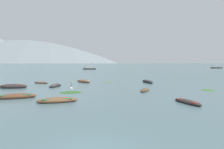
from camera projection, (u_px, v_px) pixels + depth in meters
The scene contains 18 objects.
ground_plane at pixel (127, 63), 1500.39m from camera, with size 6000.00×6000.00×0.00m, color #476066.
mountain_2 at pixel (49, 39), 1482.62m from camera, with size 1446.02×1446.02×378.97m, color slate.
mountain_3 at pixel (128, 51), 1443.87m from camera, with size 471.31×471.31×186.92m, color slate.
rowboat_0 at pixel (145, 90), 27.30m from camera, with size 1.95×3.28×0.46m.
rowboat_1 at pixel (148, 82), 38.76m from camera, with size 2.43×4.65×0.69m.
rowboat_3 at pixel (41, 83), 37.32m from camera, with size 3.33×1.49×0.46m.
rowboat_4 at pixel (13, 86), 30.53m from camera, with size 4.52×2.13×0.85m.
rowboat_5 at pixel (55, 86), 32.36m from camera, with size 1.58×3.76×0.61m.
rowboat_6 at pixel (16, 96), 21.85m from camera, with size 4.59×2.92×0.70m.
rowboat_7 at pixel (57, 100), 19.71m from camera, with size 4.36×2.69×0.64m.
rowboat_8 at pixel (84, 81), 39.50m from camera, with size 3.95×3.76×0.69m.
rowboat_9 at pixel (188, 102), 19.10m from camera, with size 2.39×3.59×0.47m.
ferry_0 at pixel (89, 69), 111.23m from camera, with size 7.59×3.58×2.54m.
ferry_1 at pixel (216, 68), 132.69m from camera, with size 8.29×5.17×2.54m.
mooring_buoy at pixel (71, 88), 29.27m from camera, with size 0.46×0.46×1.22m.
weed_patch_0 at pixel (109, 82), 39.76m from camera, with size 2.89×1.35×0.14m, color #477033.
weed_patch_1 at pixel (208, 90), 28.10m from camera, with size 2.30×1.91×0.14m, color #38662D.
weed_patch_2 at pixel (71, 92), 26.07m from camera, with size 2.97×2.63×0.14m, color #2D5628.
Camera 1 is at (1.72, -7.64, 4.12)m, focal length 30.46 mm.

